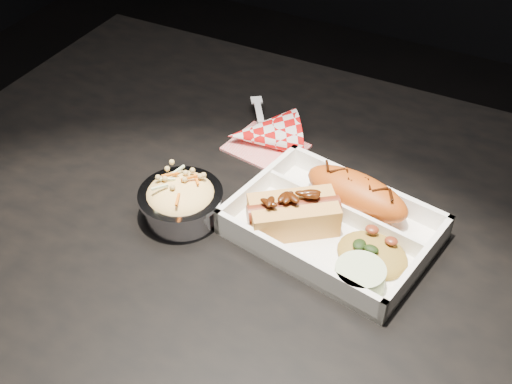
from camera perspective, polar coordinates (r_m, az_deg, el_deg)
dining_table at (r=0.92m, az=3.88°, el=-6.97°), size 1.20×0.80×0.75m
food_tray at (r=0.84m, az=6.85°, el=-3.23°), size 0.28×0.22×0.04m
fried_pastry at (r=0.86m, az=8.93°, el=-0.10°), size 0.16×0.09×0.05m
hotdog at (r=0.83m, az=3.35°, el=-1.81°), size 0.13×0.11×0.06m
fried_rice_mound at (r=0.80m, az=10.39°, el=-4.96°), size 0.10×0.09×0.03m
cupcake_liner at (r=0.77m, az=9.19°, el=-7.48°), size 0.06×0.06×0.03m
foil_coleslaw_cup at (r=0.85m, az=-6.69°, el=-0.66°), size 0.11×0.11×0.07m
napkin_fork at (r=0.98m, az=0.64°, el=5.15°), size 0.15×0.16×0.10m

